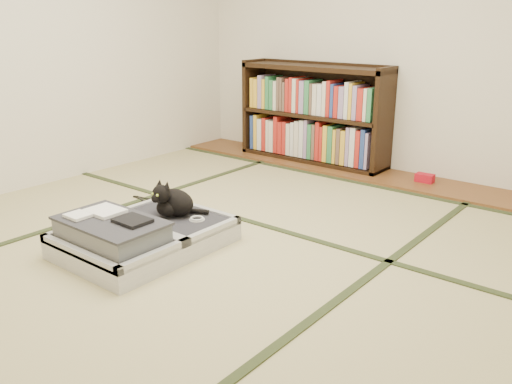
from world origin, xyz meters
The scene contains 9 objects.
floor centered at (0.00, 0.00, 0.00)m, with size 4.50×4.50×0.00m, color tan.
wood_strip centered at (0.00, 2.00, 0.01)m, with size 4.00×0.50×0.02m, color brown.
red_item centered at (0.54, 2.03, 0.06)m, with size 0.15×0.09×0.07m, color #B30E1E.
tatami_borders centered at (0.00, 0.49, 0.00)m, with size 4.00×4.50×0.01m.
bookcase centered at (-0.62, 2.07, 0.45)m, with size 1.51×0.34×0.97m.
suitcase centered at (-0.25, -0.40, 0.10)m, with size 0.72×0.96×0.28m.
cat centered at (-0.27, -0.11, 0.23)m, with size 0.32×0.32×0.26m.
cable_coil centered at (-0.09, -0.07, 0.15)m, with size 0.10×0.10×0.02m.
hanger centered at (-0.92, 0.24, 0.01)m, with size 0.37×0.21×0.01m.
Camera 1 is at (2.19, -2.32, 1.35)m, focal length 38.00 mm.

